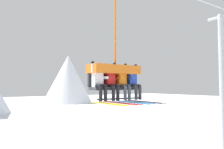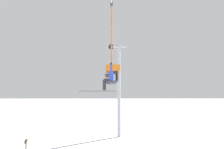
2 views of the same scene
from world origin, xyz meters
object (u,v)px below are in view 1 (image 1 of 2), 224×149
at_px(skier_red, 112,81).
at_px(lift_tower_far, 223,89).
at_px(skier_orange, 123,82).
at_px(chairlift_chair, 114,72).
at_px(skier_white, 99,81).
at_px(skier_blue, 134,82).

bearing_deg(skier_red, lift_tower_far, 6.20).
xyz_separation_m(skier_red, skier_orange, (0.48, 0.00, 0.00)).
bearing_deg(skier_red, chairlift_chair, 42.21).
distance_m(lift_tower_far, skier_white, 9.05).
bearing_deg(chairlift_chair, skier_red, -137.79).
xyz_separation_m(skier_white, skier_red, (0.48, 0.00, -0.00)).
bearing_deg(skier_white, skier_orange, 0.00).
distance_m(skier_white, skier_orange, 0.96).
bearing_deg(skier_orange, skier_white, 180.00).
distance_m(chairlift_chair, skier_blue, 0.82).
bearing_deg(skier_blue, chairlift_chair, 163.47).
relative_size(chairlift_chair, skier_blue, 2.72).
bearing_deg(lift_tower_far, skier_orange, -173.44).
height_order(skier_orange, skier_blue, same).
bearing_deg(skier_blue, skier_white, 180.00).
bearing_deg(skier_blue, skier_red, 180.00).
bearing_deg(chairlift_chair, skier_white, -163.47).
xyz_separation_m(lift_tower_far, skier_blue, (-7.56, -0.93, 0.31)).
bearing_deg(skier_red, skier_orange, 0.00).
xyz_separation_m(chairlift_chair, skier_orange, (0.24, -0.21, -0.34)).
distance_m(lift_tower_far, skier_orange, 8.10).
bearing_deg(chairlift_chair, skier_orange, -41.41).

